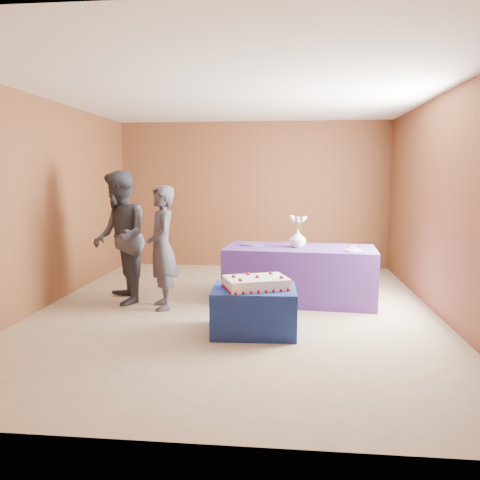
# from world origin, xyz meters

# --- Properties ---
(ground) EXTENTS (6.00, 6.00, 0.00)m
(ground) POSITION_xyz_m (0.00, 0.00, 0.00)
(ground) COLOR tan
(ground) RESTS_ON ground
(room_shell) EXTENTS (5.04, 6.04, 2.72)m
(room_shell) POSITION_xyz_m (0.00, 0.00, 1.80)
(room_shell) COLOR brown
(room_shell) RESTS_ON ground
(cake_table) EXTENTS (0.93, 0.74, 0.50)m
(cake_table) POSITION_xyz_m (0.29, -0.80, 0.25)
(cake_table) COLOR navy
(cake_table) RESTS_ON ground
(serving_table) EXTENTS (2.07, 1.06, 0.75)m
(serving_table) POSITION_xyz_m (0.82, 0.55, 0.38)
(serving_table) COLOR #533085
(serving_table) RESTS_ON ground
(sheet_cake) EXTENTS (0.80, 0.68, 0.16)m
(sheet_cake) POSITION_xyz_m (0.31, -0.82, 0.56)
(sheet_cake) COLOR white
(sheet_cake) RESTS_ON cake_table
(vase) EXTENTS (0.27, 0.27, 0.24)m
(vase) POSITION_xyz_m (0.78, 0.54, 0.87)
(vase) COLOR white
(vase) RESTS_ON serving_table
(flower_spray) EXTENTS (0.24, 0.24, 0.18)m
(flower_spray) POSITION_xyz_m (0.78, 0.54, 1.14)
(flower_spray) COLOR #276127
(flower_spray) RESTS_ON vase
(platter) EXTENTS (0.36, 0.36, 0.02)m
(platter) POSITION_xyz_m (0.16, 0.68, 0.76)
(platter) COLOR #644E9D
(platter) RESTS_ON serving_table
(plate) EXTENTS (0.27, 0.27, 0.01)m
(plate) POSITION_xyz_m (1.49, 0.31, 0.76)
(plate) COLOR white
(plate) RESTS_ON serving_table
(cake_slice) EXTENTS (0.07, 0.06, 0.07)m
(cake_slice) POSITION_xyz_m (1.49, 0.31, 0.79)
(cake_slice) COLOR white
(cake_slice) RESTS_ON plate
(knife) EXTENTS (0.25, 0.12, 0.00)m
(knife) POSITION_xyz_m (1.49, 0.16, 0.75)
(knife) COLOR silver
(knife) RESTS_ON serving_table
(guest_left) EXTENTS (0.58, 0.68, 1.59)m
(guest_left) POSITION_xyz_m (-0.95, 0.03, 0.79)
(guest_left) COLOR #3C3B46
(guest_left) RESTS_ON ground
(guest_right) EXTENTS (1.00, 1.08, 1.78)m
(guest_right) POSITION_xyz_m (-1.58, 0.24, 0.89)
(guest_right) COLOR #34363F
(guest_right) RESTS_ON ground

